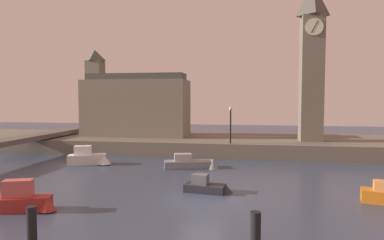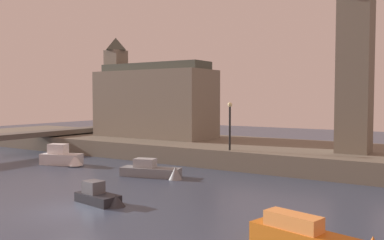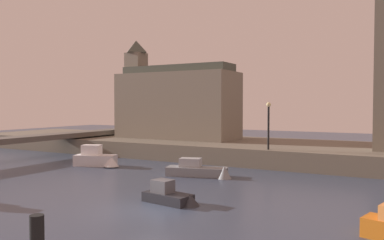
{
  "view_description": "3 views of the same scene",
  "coord_description": "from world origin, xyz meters",
  "px_view_note": "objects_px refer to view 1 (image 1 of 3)",
  "views": [
    {
      "loc": [
        2.7,
        -20.1,
        6.0
      ],
      "look_at": [
        -3.5,
        17.44,
        3.67
      ],
      "focal_mm": 32.13,
      "sensor_mm": 36.0,
      "label": 1
    },
    {
      "loc": [
        16.14,
        -14.27,
        5.59
      ],
      "look_at": [
        -4.1,
        17.1,
        3.59
      ],
      "focal_mm": 39.62,
      "sensor_mm": 36.0,
      "label": 2
    },
    {
      "loc": [
        10.95,
        -15.54,
        5.01
      ],
      "look_at": [
        -5.83,
        14.52,
        3.7
      ],
      "focal_mm": 37.58,
      "sensor_mm": 36.0,
      "label": 3
    }
  ],
  "objects_px": {
    "streetlamp": "(231,121)",
    "boat_cruiser_grey": "(194,163)",
    "boat_dinghy_red": "(26,200)",
    "boat_ferry_white": "(90,158)",
    "boat_barge_dark": "(209,186)",
    "mooring_post_left": "(32,228)",
    "clock_tower": "(312,60)",
    "parliament_hall": "(133,105)"
  },
  "relations": [
    {
      "from": "boat_barge_dark",
      "to": "boat_cruiser_grey",
      "type": "bearing_deg",
      "value": 106.3
    },
    {
      "from": "boat_cruiser_grey",
      "to": "boat_barge_dark",
      "type": "relative_size",
      "value": 1.55
    },
    {
      "from": "clock_tower",
      "to": "streetlamp",
      "type": "bearing_deg",
      "value": -156.51
    },
    {
      "from": "streetlamp",
      "to": "mooring_post_left",
      "type": "height_order",
      "value": "streetlamp"
    },
    {
      "from": "parliament_hall",
      "to": "mooring_post_left",
      "type": "xyz_separation_m",
      "value": [
        5.51,
        -28.41,
        -4.41
      ]
    },
    {
      "from": "clock_tower",
      "to": "mooring_post_left",
      "type": "xyz_separation_m",
      "value": [
        -15.13,
        -26.24,
        -9.32
      ]
    },
    {
      "from": "boat_dinghy_red",
      "to": "boat_barge_dark",
      "type": "bearing_deg",
      "value": 29.28
    },
    {
      "from": "clock_tower",
      "to": "parliament_hall",
      "type": "height_order",
      "value": "clock_tower"
    },
    {
      "from": "streetlamp",
      "to": "boat_ferry_white",
      "type": "distance_m",
      "value": 14.13
    },
    {
      "from": "clock_tower",
      "to": "boat_cruiser_grey",
      "type": "bearing_deg",
      "value": -140.47
    },
    {
      "from": "boat_dinghy_red",
      "to": "boat_ferry_white",
      "type": "relative_size",
      "value": 0.81
    },
    {
      "from": "boat_ferry_white",
      "to": "parliament_hall",
      "type": "bearing_deg",
      "value": 88.25
    },
    {
      "from": "clock_tower",
      "to": "streetlamp",
      "type": "relative_size",
      "value": 4.52
    },
    {
      "from": "boat_dinghy_red",
      "to": "mooring_post_left",
      "type": "bearing_deg",
      "value": -52.63
    },
    {
      "from": "clock_tower",
      "to": "boat_dinghy_red",
      "type": "bearing_deg",
      "value": -129.85
    },
    {
      "from": "clock_tower",
      "to": "mooring_post_left",
      "type": "height_order",
      "value": "clock_tower"
    },
    {
      "from": "mooring_post_left",
      "to": "boat_ferry_white",
      "type": "height_order",
      "value": "mooring_post_left"
    },
    {
      "from": "boat_ferry_white",
      "to": "boat_cruiser_grey",
      "type": "bearing_deg",
      "value": -0.64
    },
    {
      "from": "clock_tower",
      "to": "boat_ferry_white",
      "type": "relative_size",
      "value": 3.96
    },
    {
      "from": "parliament_hall",
      "to": "boat_ferry_white",
      "type": "height_order",
      "value": "parliament_hall"
    },
    {
      "from": "boat_cruiser_grey",
      "to": "boat_ferry_white",
      "type": "distance_m",
      "value": 9.75
    },
    {
      "from": "boat_barge_dark",
      "to": "mooring_post_left",
      "type": "bearing_deg",
      "value": -122.74
    },
    {
      "from": "parliament_hall",
      "to": "boat_cruiser_grey",
      "type": "relative_size",
      "value": 2.5
    },
    {
      "from": "clock_tower",
      "to": "mooring_post_left",
      "type": "bearing_deg",
      "value": -119.97
    },
    {
      "from": "parliament_hall",
      "to": "streetlamp",
      "type": "bearing_deg",
      "value": -25.37
    },
    {
      "from": "boat_cruiser_grey",
      "to": "boat_barge_dark",
      "type": "xyz_separation_m",
      "value": [
        2.19,
        -7.5,
        -0.04
      ]
    },
    {
      "from": "clock_tower",
      "to": "streetlamp",
      "type": "distance_m",
      "value": 11.13
    },
    {
      "from": "clock_tower",
      "to": "boat_cruiser_grey",
      "type": "distance_m",
      "value": 17.54
    },
    {
      "from": "mooring_post_left",
      "to": "boat_dinghy_red",
      "type": "relative_size",
      "value": 0.5
    },
    {
      "from": "boat_ferry_white",
      "to": "boat_barge_dark",
      "type": "bearing_deg",
      "value": -32.51
    },
    {
      "from": "clock_tower",
      "to": "boat_dinghy_red",
      "type": "distance_m",
      "value": 30.22
    },
    {
      "from": "boat_cruiser_grey",
      "to": "boat_barge_dark",
      "type": "distance_m",
      "value": 7.82
    },
    {
      "from": "boat_barge_dark",
      "to": "streetlamp",
      "type": "bearing_deg",
      "value": 87.13
    },
    {
      "from": "streetlamp",
      "to": "boat_cruiser_grey",
      "type": "distance_m",
      "value": 7.18
    },
    {
      "from": "boat_cruiser_grey",
      "to": "clock_tower",
      "type": "bearing_deg",
      "value": 39.53
    },
    {
      "from": "boat_cruiser_grey",
      "to": "boat_barge_dark",
      "type": "height_order",
      "value": "boat_cruiser_grey"
    },
    {
      "from": "mooring_post_left",
      "to": "boat_cruiser_grey",
      "type": "xyz_separation_m",
      "value": [
        3.89,
        16.97,
        -0.45
      ]
    },
    {
      "from": "boat_cruiser_grey",
      "to": "boat_dinghy_red",
      "type": "relative_size",
      "value": 1.48
    },
    {
      "from": "parliament_hall",
      "to": "boat_dinghy_red",
      "type": "distance_m",
      "value": 24.72
    },
    {
      "from": "parliament_hall",
      "to": "boat_cruiser_grey",
      "type": "distance_m",
      "value": 15.59
    },
    {
      "from": "mooring_post_left",
      "to": "boat_dinghy_red",
      "type": "bearing_deg",
      "value": 127.37
    },
    {
      "from": "boat_dinghy_red",
      "to": "boat_ferry_white",
      "type": "bearing_deg",
      "value": 101.53
    }
  ]
}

